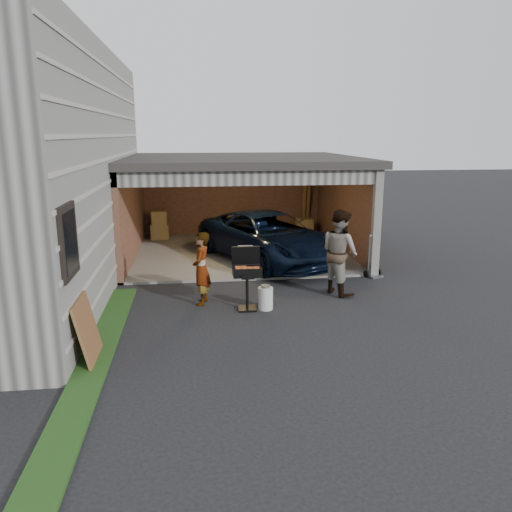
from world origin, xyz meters
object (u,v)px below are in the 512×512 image
Objects in this scene: woman at (201,269)px; plywood_panel at (88,331)px; propane_tank at (265,298)px; hand_truck at (374,269)px; man at (340,252)px; bbq_grill at (247,273)px; minivan at (268,239)px.

woman is 1.47× the size of plywood_panel.
propane_tank is at bearing 79.77° from woman.
hand_truck is at bearing 120.52° from woman.
man is at bearing 25.57° from propane_tank.
bbq_grill reaches higher than hand_truck.
hand_truck is at bearing -59.84° from minivan.
minivan is 2.55× the size of man.
minivan reaches higher than bbq_grill.
woman is 1.42× the size of hand_truck.
man is 1.90m from hand_truck.
bbq_grill is at bearing 37.56° from plywood_panel.
man is (1.18, -2.92, 0.28)m from minivan.
woman reaches higher than hand_truck.
minivan is 3.80m from woman.
man is at bearing -158.78° from hand_truck.
woman is at bearing 153.50° from bbq_grill.
bbq_grill is at bearing -129.67° from minivan.
minivan is at bearing 75.00° from bbq_grill.
woman is 0.81× the size of man.
bbq_grill reaches higher than propane_tank.
bbq_grill is 1.18× the size of hand_truck.
plywood_panel is at bearing -142.44° from bbq_grill.
plywood_panel is at bearing -146.55° from propane_tank.
bbq_grill is at bearing -171.70° from hand_truck.
plywood_panel is (-3.76, -5.85, -0.16)m from minivan.
plywood_panel is at bearing -147.36° from minivan.
woman is at bearing 158.73° from propane_tank.
man reaches higher than plywood_panel.
minivan is 4.63× the size of plywood_panel.
propane_tank is at bearing -168.11° from hand_truck.
bbq_grill is 4.03m from hand_truck.
minivan is 3.15× the size of woman.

